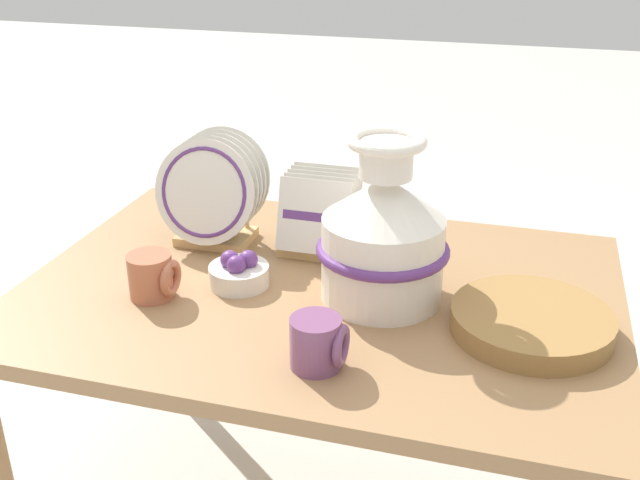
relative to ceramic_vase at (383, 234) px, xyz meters
name	(u,v)px	position (x,y,z in m)	size (l,w,h in m)	color
display_table	(320,316)	(-0.14, 0.01, -0.22)	(1.27, 0.89, 0.67)	#9E754C
ceramic_vase	(383,234)	(0.00, 0.00, 0.00)	(0.27, 0.27, 0.35)	white
dish_rack_round_plates	(212,194)	(-0.45, 0.16, -0.02)	(0.25, 0.18, 0.26)	tan
dish_rack_square_plates	(320,221)	(-0.19, 0.19, -0.07)	(0.17, 0.16, 0.19)	tan
wicker_charger_stack	(531,322)	(0.31, -0.06, -0.12)	(0.31, 0.31, 0.04)	olive
mug_plum_glaze	(318,343)	(-0.06, -0.28, -0.10)	(0.10, 0.09, 0.10)	#7A4770
mug_terracotta_glaze	(153,276)	(-0.46, -0.13, -0.10)	(0.10, 0.09, 0.10)	#B76647
fruit_bowl	(239,272)	(-0.31, -0.03, -0.11)	(0.13, 0.13, 0.08)	silver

